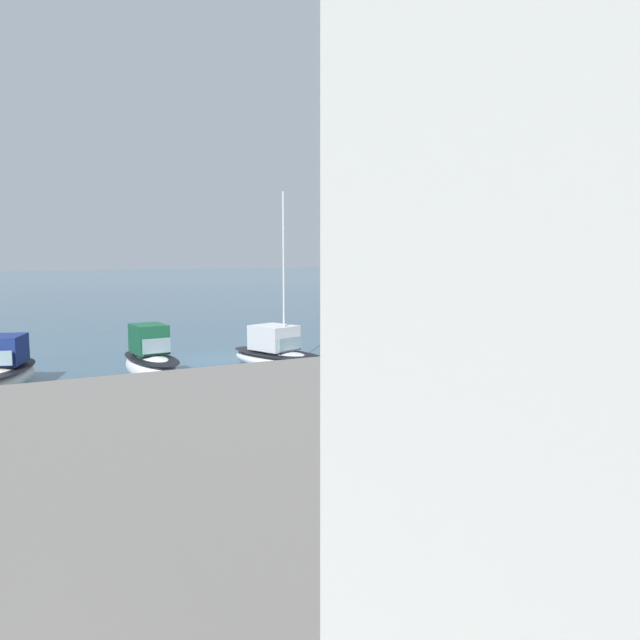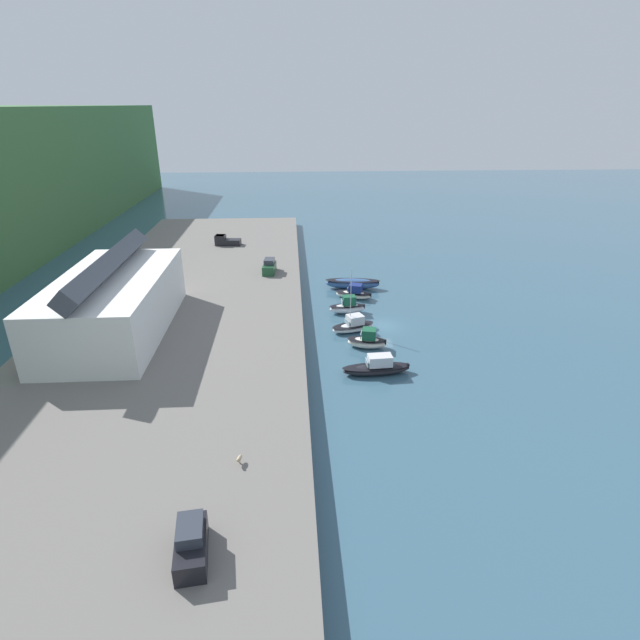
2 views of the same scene
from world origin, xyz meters
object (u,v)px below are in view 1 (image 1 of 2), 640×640
Objects in this scene: moored_boat_3 at (151,362)px; moored_boat_4 at (1,371)px; moored_boat_2 at (277,354)px; moored_boat_0 at (446,336)px; moored_boat_1 at (352,342)px.

moored_boat_3 is 0.88× the size of moored_boat_4.
moored_boat_4 is (11.45, -1.48, 0.02)m from moored_boat_2.
moored_boat_2 is 5.86m from moored_boat_3.
moored_boat_0 is at bearing -161.66° from moored_boat_4.
moored_boat_1 is at bearing 173.85° from moored_boat_2.
moored_boat_2 is at bearing 2.50° from moored_boat_0.
moored_boat_0 is 1.47× the size of moored_boat_3.
moored_boat_4 is at bearing -4.42° from moored_boat_0.
moored_boat_1 reaches higher than moored_boat_0.
moored_boat_1 is 0.97× the size of moored_boat_3.
moored_boat_0 is at bearing 167.27° from moored_boat_2.
moored_boat_4 is at bearing -19.89° from moored_boat_3.
moored_boat_4 is (16.18, -0.41, -0.08)m from moored_boat_1.
moored_boat_2 is 11.55m from moored_boat_4.
moored_boat_4 is (5.59, -1.56, -0.13)m from moored_boat_3.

